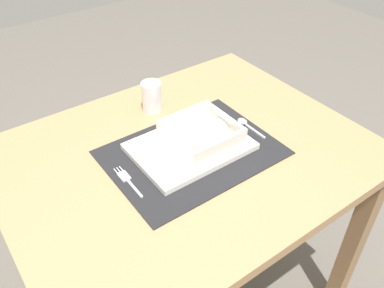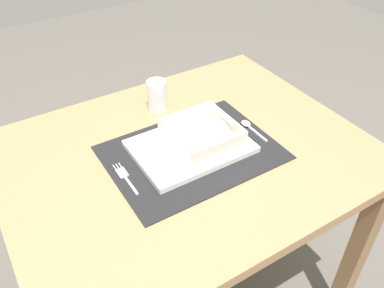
{
  "view_description": "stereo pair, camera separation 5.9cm",
  "coord_description": "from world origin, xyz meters",
  "px_view_note": "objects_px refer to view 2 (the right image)",
  "views": [
    {
      "loc": [
        -0.47,
        -0.68,
        1.41
      ],
      "look_at": [
        0.01,
        -0.01,
        0.75
      ],
      "focal_mm": 37.86,
      "sensor_mm": 36.0,
      "label": 1
    },
    {
      "loc": [
        -0.42,
        -0.71,
        1.41
      ],
      "look_at": [
        0.01,
        -0.01,
        0.75
      ],
      "focal_mm": 37.86,
      "sensor_mm": 36.0,
      "label": 2
    }
  ],
  "objects_px": {
    "dining_table": "(186,179)",
    "porridge_bowl": "(202,135)",
    "spoon": "(248,126)",
    "bread_knife": "(239,138)",
    "butter_knife": "(241,131)",
    "fork": "(124,176)",
    "drinking_glass": "(157,97)"
  },
  "relations": [
    {
      "from": "porridge_bowl",
      "to": "bread_knife",
      "type": "distance_m",
      "value": 0.11
    },
    {
      "from": "porridge_bowl",
      "to": "butter_knife",
      "type": "height_order",
      "value": "porridge_bowl"
    },
    {
      "from": "bread_knife",
      "to": "drinking_glass",
      "type": "distance_m",
      "value": 0.28
    },
    {
      "from": "butter_knife",
      "to": "bread_knife",
      "type": "xyz_separation_m",
      "value": [
        -0.02,
        -0.02,
        0.0
      ]
    },
    {
      "from": "dining_table",
      "to": "porridge_bowl",
      "type": "height_order",
      "value": "porridge_bowl"
    },
    {
      "from": "dining_table",
      "to": "butter_knife",
      "type": "relative_size",
      "value": 7.34
    },
    {
      "from": "fork",
      "to": "butter_knife",
      "type": "bearing_deg",
      "value": 1.32
    },
    {
      "from": "spoon",
      "to": "bread_knife",
      "type": "height_order",
      "value": "spoon"
    },
    {
      "from": "porridge_bowl",
      "to": "bread_knife",
      "type": "bearing_deg",
      "value": -13.94
    },
    {
      "from": "porridge_bowl",
      "to": "fork",
      "type": "height_order",
      "value": "porridge_bowl"
    },
    {
      "from": "dining_table",
      "to": "fork",
      "type": "distance_m",
      "value": 0.21
    },
    {
      "from": "dining_table",
      "to": "spoon",
      "type": "bearing_deg",
      "value": -1.08
    },
    {
      "from": "spoon",
      "to": "butter_knife",
      "type": "relative_size",
      "value": 0.84
    },
    {
      "from": "spoon",
      "to": "fork",
      "type": "bearing_deg",
      "value": -175.45
    },
    {
      "from": "spoon",
      "to": "drinking_glass",
      "type": "relative_size",
      "value": 1.18
    },
    {
      "from": "dining_table",
      "to": "porridge_bowl",
      "type": "xyz_separation_m",
      "value": [
        0.04,
        -0.01,
        0.14
      ]
    },
    {
      "from": "bread_knife",
      "to": "drinking_glass",
      "type": "bearing_deg",
      "value": 116.78
    },
    {
      "from": "dining_table",
      "to": "drinking_glass",
      "type": "height_order",
      "value": "drinking_glass"
    },
    {
      "from": "spoon",
      "to": "drinking_glass",
      "type": "height_order",
      "value": "drinking_glass"
    },
    {
      "from": "spoon",
      "to": "bread_knife",
      "type": "relative_size",
      "value": 0.83
    },
    {
      "from": "butter_knife",
      "to": "bread_knife",
      "type": "distance_m",
      "value": 0.03
    },
    {
      "from": "porridge_bowl",
      "to": "fork",
      "type": "bearing_deg",
      "value": -179.59
    },
    {
      "from": "dining_table",
      "to": "bread_knife",
      "type": "xyz_separation_m",
      "value": [
        0.15,
        -0.03,
        0.11
      ]
    },
    {
      "from": "fork",
      "to": "dining_table",
      "type": "bearing_deg",
      "value": 4.71
    },
    {
      "from": "porridge_bowl",
      "to": "spoon",
      "type": "bearing_deg",
      "value": 1.11
    },
    {
      "from": "porridge_bowl",
      "to": "butter_knife",
      "type": "bearing_deg",
      "value": -2.62
    },
    {
      "from": "spoon",
      "to": "drinking_glass",
      "type": "xyz_separation_m",
      "value": [
        -0.17,
        0.23,
        0.03
      ]
    },
    {
      "from": "porridge_bowl",
      "to": "fork",
      "type": "distance_m",
      "value": 0.23
    },
    {
      "from": "fork",
      "to": "bread_knife",
      "type": "distance_m",
      "value": 0.33
    },
    {
      "from": "dining_table",
      "to": "spoon",
      "type": "distance_m",
      "value": 0.23
    },
    {
      "from": "porridge_bowl",
      "to": "spoon",
      "type": "distance_m",
      "value": 0.16
    },
    {
      "from": "dining_table",
      "to": "drinking_glass",
      "type": "xyz_separation_m",
      "value": [
        0.03,
        0.22,
        0.14
      ]
    }
  ]
}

